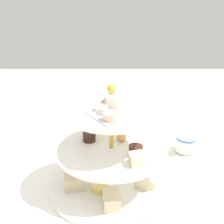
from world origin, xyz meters
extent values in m
plane|color=white|center=(0.00, 0.00, 0.00)|extent=(2.40, 2.40, 0.00)
cylinder|color=white|center=(0.00, 0.00, 0.01)|extent=(0.30, 0.30, 0.01)
cylinder|color=white|center=(0.00, 0.00, 0.09)|extent=(0.24, 0.24, 0.01)
cylinder|color=white|center=(0.00, 0.00, 0.18)|extent=(0.19, 0.19, 0.01)
cylinder|color=gold|center=(0.00, 0.00, 0.12)|extent=(0.01, 0.01, 0.24)
sphere|color=gold|center=(0.00, 0.00, 0.24)|extent=(0.02, 0.02, 0.02)
cube|color=beige|center=(0.09, 0.00, 0.03)|extent=(0.05, 0.04, 0.03)
cube|color=beige|center=(0.03, 0.08, 0.03)|extent=(0.05, 0.06, 0.03)
cube|color=beige|center=(-0.07, 0.05, 0.03)|extent=(0.06, 0.05, 0.03)
cube|color=beige|center=(-0.07, -0.05, 0.03)|extent=(0.06, 0.05, 0.03)
cube|color=beige|center=(0.03, -0.08, 0.03)|extent=(0.04, 0.05, 0.03)
cylinder|color=#E5C660|center=(0.04, -0.03, 0.02)|extent=(0.04, 0.04, 0.01)
cylinder|color=#381E14|center=(0.03, 0.05, 0.11)|extent=(0.03, 0.03, 0.02)
cylinder|color=#381E14|center=(-0.03, -0.05, 0.11)|extent=(0.03, 0.03, 0.02)
cube|color=beige|center=(0.07, 0.05, 0.11)|extent=(0.04, 0.04, 0.02)
cube|color=beige|center=(-0.07, -0.05, 0.11)|extent=(0.04, 0.04, 0.02)
sphere|color=gold|center=(-0.03, 0.02, 0.11)|extent=(0.02, 0.02, 0.02)
cylinder|color=beige|center=(-0.05, 0.00, 0.20)|extent=(0.03, 0.03, 0.02)
cylinder|color=beige|center=(0.05, 0.00, 0.20)|extent=(0.03, 0.03, 0.02)
cylinder|color=white|center=(0.01, 0.01, 0.21)|extent=(0.04, 0.04, 0.04)
cube|color=silver|center=(-0.04, -0.03, 0.19)|extent=(0.09, 0.04, 0.00)
cube|color=silver|center=(0.04, -0.03, 0.19)|extent=(0.08, 0.06, 0.00)
cylinder|color=silver|center=(-0.22, 0.10, 0.03)|extent=(0.06, 0.06, 0.07)
cylinder|color=white|center=(-0.15, 0.21, 0.00)|extent=(0.09, 0.09, 0.01)
cylinder|color=white|center=(-0.15, 0.21, 0.03)|extent=(0.06, 0.06, 0.04)
cylinder|color=#4772B2|center=(-0.15, 0.21, 0.05)|extent=(0.06, 0.06, 0.01)
camera|label=1|loc=(0.54, 0.00, 0.40)|focal=44.05mm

